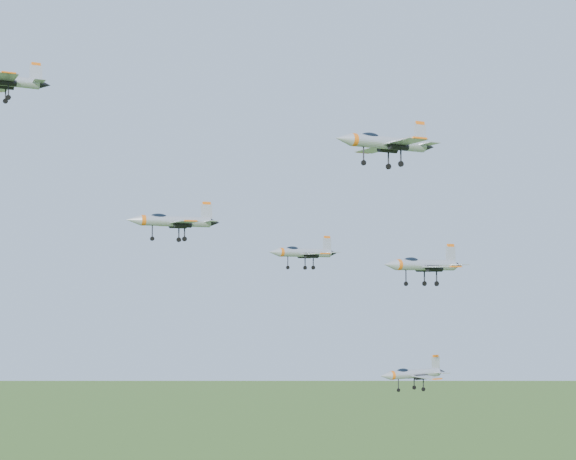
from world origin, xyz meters
TOP-DOWN VIEW (x-y plane):
  - jet_left_high at (-11.55, -1.24)m, footprint 11.61×9.64m
  - jet_right_high at (3.62, -22.26)m, footprint 12.76×10.56m
  - jet_left_low at (9.87, 3.48)m, footprint 11.20×9.19m
  - jet_right_low at (15.01, -15.24)m, footprint 12.28×10.09m
  - jet_trail at (28.69, 2.69)m, footprint 12.03×9.93m

SIDE VIEW (x-z plane):
  - jet_trail at x=28.69m, z-range 112.68..115.90m
  - jet_right_low at x=15.01m, z-range 128.35..131.64m
  - jet_left_low at x=9.87m, z-range 130.39..133.40m
  - jet_left_high at x=-11.55m, z-range 133.58..136.68m
  - jet_right_high at x=3.62m, z-range 141.14..144.55m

